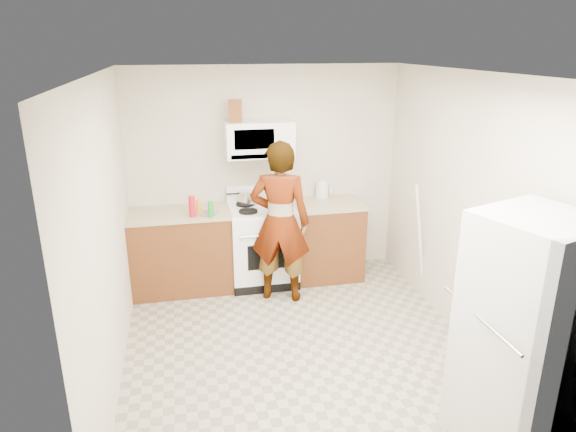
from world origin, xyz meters
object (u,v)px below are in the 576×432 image
object	(u,v)px
fridge	(525,334)
kettle	(322,190)
gas_range	(263,243)
person	(280,222)
saucepan	(248,196)
microwave	(259,139)

from	to	relation	value
fridge	kettle	distance (m)	3.20
gas_range	person	bearing A→B (deg)	-74.69
fridge	person	bearing A→B (deg)	97.25
gas_range	kettle	xyz separation A→B (m)	(0.78, 0.23, 0.54)
kettle	saucepan	size ratio (longest dim) A/B	0.79
fridge	kettle	xyz separation A→B (m)	(-0.56, 3.14, 0.18)
gas_range	microwave	xyz separation A→B (m)	(0.00, 0.13, 1.21)
person	kettle	distance (m)	0.95
microwave	person	distance (m)	1.00
gas_range	person	distance (m)	0.62
microwave	fridge	xyz separation A→B (m)	(1.34, -3.04, -0.85)
microwave	saucepan	xyz separation A→B (m)	(-0.13, 0.05, -0.68)
gas_range	microwave	distance (m)	1.22
person	fridge	size ratio (longest dim) A/B	1.05
gas_range	saucepan	distance (m)	0.58
person	kettle	world-z (taller)	person
person	fridge	world-z (taller)	person
microwave	saucepan	distance (m)	0.70
person	kettle	xyz separation A→B (m)	(0.66, 0.68, 0.14)
gas_range	saucepan	world-z (taller)	gas_range
person	saucepan	world-z (taller)	person
gas_range	fridge	distance (m)	3.23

